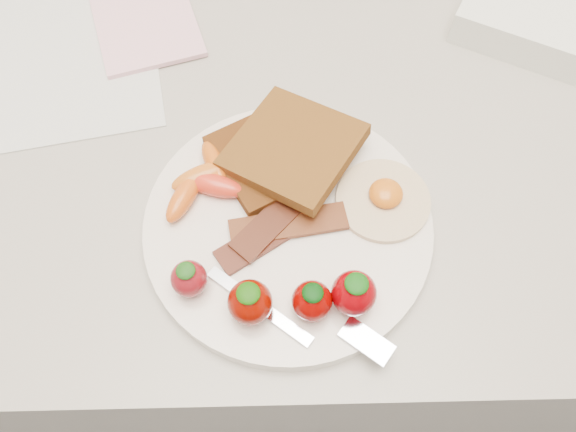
{
  "coord_description": "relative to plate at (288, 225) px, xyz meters",
  "views": [
    {
      "loc": [
        -0.02,
        1.32,
        1.38
      ],
      "look_at": [
        -0.02,
        1.56,
        0.93
      ],
      "focal_mm": 35.0,
      "sensor_mm": 36.0,
      "label": 1
    }
  ],
  "objects": [
    {
      "name": "counter",
      "position": [
        0.02,
        0.14,
        -0.46
      ],
      "size": [
        2.0,
        0.6,
        0.9
      ],
      "primitive_type": "cube",
      "color": "gray",
      "rests_on": "ground"
    },
    {
      "name": "bacon_strips",
      "position": [
        -0.01,
        -0.01,
        0.01
      ],
      "size": [
        0.13,
        0.11,
        0.01
      ],
      "color": "#350D0B",
      "rests_on": "plate"
    },
    {
      "name": "fork",
      "position": [
        0.01,
        -0.1,
        0.01
      ],
      "size": [
        0.16,
        0.09,
        0.0
      ],
      "color": "white",
      "rests_on": "plate"
    },
    {
      "name": "paper_sheet",
      "position": [
        -0.25,
        0.23,
        -0.01
      ],
      "size": [
        0.24,
        0.29,
        0.0
      ],
      "primitive_type": "cube",
      "rotation": [
        0.0,
        0.0,
        0.19
      ],
      "color": "silver",
      "rests_on": "counter"
    },
    {
      "name": "notepad",
      "position": [
        -0.17,
        0.28,
        -0.0
      ],
      "size": [
        0.16,
        0.19,
        0.01
      ],
      "primitive_type": "cube",
      "rotation": [
        0.0,
        0.0,
        0.3
      ],
      "color": "#ECABBB",
      "rests_on": "paper_sheet"
    },
    {
      "name": "toast_upper",
      "position": [
        0.01,
        0.07,
        0.03
      ],
      "size": [
        0.15,
        0.15,
        0.03
      ],
      "primitive_type": "cube",
      "rotation": [
        0.0,
        -0.1,
        -0.57
      ],
      "color": "#3C1D04",
      "rests_on": "toast_lower"
    },
    {
      "name": "baby_carrots",
      "position": [
        -0.08,
        0.04,
        0.02
      ],
      "size": [
        0.08,
        0.1,
        0.02
      ],
      "color": "#CA6119",
      "rests_on": "plate"
    },
    {
      "name": "toast_lower",
      "position": [
        -0.02,
        0.07,
        0.02
      ],
      "size": [
        0.13,
        0.13,
        0.01
      ],
      "primitive_type": "cube",
      "rotation": [
        0.0,
        0.0,
        0.5
      ],
      "color": "#411D0D",
      "rests_on": "plate"
    },
    {
      "name": "strawberries",
      "position": [
        -0.0,
        -0.08,
        0.03
      ],
      "size": [
        0.17,
        0.06,
        0.05
      ],
      "color": "maroon",
      "rests_on": "plate"
    },
    {
      "name": "fried_egg",
      "position": [
        0.09,
        0.02,
        0.01
      ],
      "size": [
        0.12,
        0.12,
        0.02
      ],
      "color": "silver",
      "rests_on": "plate"
    },
    {
      "name": "plate",
      "position": [
        0.0,
        0.0,
        0.0
      ],
      "size": [
        0.27,
        0.27,
        0.02
      ],
      "primitive_type": "cylinder",
      "color": "white",
      "rests_on": "counter"
    }
  ]
}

